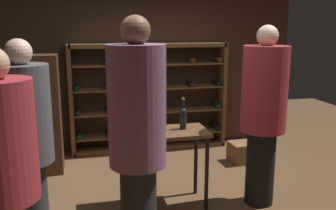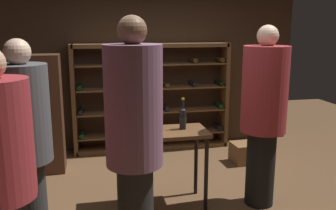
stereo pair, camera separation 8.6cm
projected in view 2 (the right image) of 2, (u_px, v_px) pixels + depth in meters
The scene contains 12 objects.
ground_plane at pixel (180, 203), 4.19m from camera, with size 10.35×10.35×0.00m, color brown.
back_wall at pixel (150, 57), 5.96m from camera, with size 4.90×0.10×2.97m, color #3D2B1E.
wine_rack at pixel (152, 98), 5.89m from camera, with size 2.50×0.32×1.72m.
tasting_table at pixel (162, 142), 4.00m from camera, with size 0.98×0.50×0.87m.
person_guest_khaki at pixel (24, 136), 3.25m from camera, with size 0.47×0.47×1.88m.
person_bystander_dark_jacket at pixel (264, 110), 3.97m from camera, with size 0.49×0.49×2.00m.
person_guest_blue_shirt at pixel (134, 134), 2.92m from camera, with size 0.46×0.46×2.07m.
wine_crate at pixel (248, 152), 5.44m from camera, with size 0.48×0.34×0.29m, color brown.
display_cabinet at pixel (46, 114), 4.97m from camera, with size 0.44×0.36×1.62m, color #4C2D1E.
wine_bottle_green_slim at pixel (183, 118), 4.03m from camera, with size 0.08×0.08×0.35m.
wine_bottle_black_capsule at pixel (142, 124), 3.73m from camera, with size 0.08×0.08×0.37m.
wine_glass_stemmed_right at pixel (158, 121), 4.02m from camera, with size 0.07×0.07×0.14m.
Camera 2 is at (-0.91, -3.75, 1.99)m, focal length 39.22 mm.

